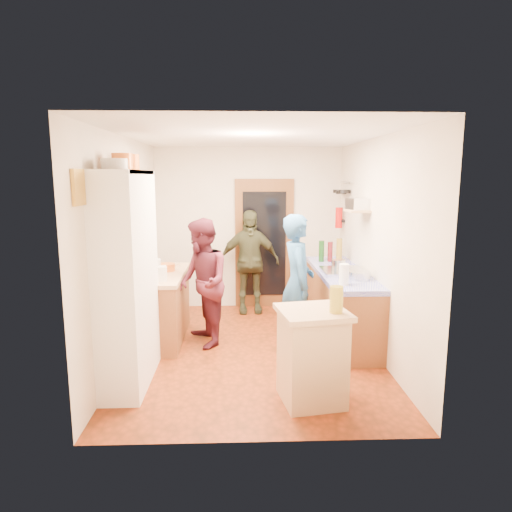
{
  "coord_description": "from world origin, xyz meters",
  "views": [
    {
      "loc": [
        -0.16,
        -5.4,
        2.14
      ],
      "look_at": [
        0.05,
        0.15,
        1.17
      ],
      "focal_mm": 32.0,
      "sensor_mm": 36.0,
      "label": 1
    }
  ],
  "objects": [
    {
      "name": "toaster",
      "position": [
        -1.15,
        -0.02,
        0.99
      ],
      "size": [
        0.26,
        0.21,
        0.17
      ],
      "primitive_type": "cube",
      "rotation": [
        0.0,
        0.0,
        0.25
      ],
      "color": "white",
      "rests_on": "left_counter_top"
    },
    {
      "name": "floor",
      "position": [
        0.0,
        0.0,
        -0.01
      ],
      "size": [
        3.0,
        4.0,
        0.02
      ],
      "primitive_type": "cube",
      "color": "maroon",
      "rests_on": "ground"
    },
    {
      "name": "hob",
      "position": [
        1.2,
        0.37,
        0.92
      ],
      "size": [
        0.55,
        0.58,
        0.04
      ],
      "primitive_type": "cube",
      "color": "silver",
      "rests_on": "right_counter_top"
    },
    {
      "name": "right_counter_top",
      "position": [
        1.2,
        0.5,
        0.87
      ],
      "size": [
        0.62,
        2.22,
        0.06
      ],
      "primitive_type": "cube",
      "color": "#1A1DC4",
      "rests_on": "right_counter_base"
    },
    {
      "name": "pan_hang_a",
      "position": [
        1.4,
        1.35,
        1.92
      ],
      "size": [
        0.18,
        0.18,
        0.05
      ],
      "primitive_type": "cylinder",
      "color": "black",
      "rests_on": "pan_rail"
    },
    {
      "name": "person_back",
      "position": [
        0.01,
        1.65,
        0.82
      ],
      "size": [
        0.98,
        0.46,
        1.63
      ],
      "primitive_type": "imported",
      "rotation": [
        0.0,
        0.0,
        0.06
      ],
      "color": "#353722",
      "rests_on": "ground"
    },
    {
      "name": "orange_bowl",
      "position": [
        -1.12,
        0.57,
        0.95
      ],
      "size": [
        0.23,
        0.23,
        0.1
      ],
      "primitive_type": "cylinder",
      "rotation": [
        0.0,
        0.0,
        0.08
      ],
      "color": "orange",
      "rests_on": "left_counter_top"
    },
    {
      "name": "hutch_top_shelf",
      "position": [
        -1.3,
        -0.8,
        2.18
      ],
      "size": [
        0.4,
        1.14,
        0.04
      ],
      "primitive_type": "cube",
      "color": "white",
      "rests_on": "hutch_body"
    },
    {
      "name": "cutting_board",
      "position": [
        0.47,
        -1.28,
        0.9
      ],
      "size": [
        0.39,
        0.33,
        0.02
      ],
      "primitive_type": "cube",
      "rotation": [
        0.0,
        0.0,
        0.17
      ],
      "color": "white",
      "rests_on": "island_top"
    },
    {
      "name": "bottle_c",
      "position": [
        1.31,
        1.16,
        1.07
      ],
      "size": [
        0.09,
        0.09,
        0.34
      ],
      "primitive_type": "cylinder",
      "rotation": [
        0.0,
        0.0,
        -0.11
      ],
      "color": "olive",
      "rests_on": "right_counter_top"
    },
    {
      "name": "bottle_a",
      "position": [
        1.05,
        1.17,
        1.06
      ],
      "size": [
        0.08,
        0.08,
        0.31
      ],
      "primitive_type": "cylinder",
      "rotation": [
        0.0,
        0.0,
        -0.08
      ],
      "color": "#143F14",
      "rests_on": "right_counter_top"
    },
    {
      "name": "person_hob",
      "position": [
        0.59,
        0.04,
        0.85
      ],
      "size": [
        0.42,
        0.63,
        1.69
      ],
      "primitive_type": "imported",
      "rotation": [
        0.0,
        0.0,
        1.59
      ],
      "color": "#29588D",
      "rests_on": "ground"
    },
    {
      "name": "pan_hang_b",
      "position": [
        1.4,
        1.55,
        1.9
      ],
      "size": [
        0.16,
        0.16,
        0.05
      ],
      "primitive_type": "cylinder",
      "color": "black",
      "rests_on": "pan_rail"
    },
    {
      "name": "pan_rail",
      "position": [
        1.46,
        1.52,
        2.05
      ],
      "size": [
        0.02,
        0.65,
        0.02
      ],
      "primitive_type": "cylinder",
      "rotation": [
        1.57,
        0.0,
        0.0
      ],
      "color": "silver",
      "rests_on": "wall_right"
    },
    {
      "name": "oil_jar",
      "position": [
        0.72,
        -1.41,
        1.03
      ],
      "size": [
        0.14,
        0.14,
        0.25
      ],
      "primitive_type": "cylinder",
      "rotation": [
        0.0,
        0.0,
        0.17
      ],
      "color": "#AD9E2D",
      "rests_on": "island_top"
    },
    {
      "name": "island_base",
      "position": [
        0.53,
        -1.32,
        0.43
      ],
      "size": [
        0.63,
        0.63,
        0.86
      ],
      "primitive_type": "cube",
      "rotation": [
        0.0,
        0.0,
        0.17
      ],
      "color": "tan",
      "rests_on": "ground"
    },
    {
      "name": "plate_stack",
      "position": [
        -1.3,
        -1.08,
        2.25
      ],
      "size": [
        0.24,
        0.24,
        0.1
      ],
      "primitive_type": "cylinder",
      "color": "white",
      "rests_on": "hutch_top_shelf"
    },
    {
      "name": "ceiling",
      "position": [
        0.0,
        0.0,
        2.61
      ],
      "size": [
        3.0,
        4.0,
        0.02
      ],
      "primitive_type": "cube",
      "color": "silver",
      "rests_on": "ground"
    },
    {
      "name": "door_frame",
      "position": [
        0.25,
        1.97,
        1.05
      ],
      "size": [
        0.95,
        0.06,
        2.1
      ],
      "primitive_type": "cube",
      "color": "brown",
      "rests_on": "ground"
    },
    {
      "name": "paper_towel",
      "position": [
        1.05,
        -0.29,
        1.02
      ],
      "size": [
        0.14,
        0.14,
        0.24
      ],
      "primitive_type": "cylinder",
      "rotation": [
        0.0,
        0.0,
        0.3
      ],
      "color": "white",
      "rests_on": "right_counter_top"
    },
    {
      "name": "left_counter_top",
      "position": [
        -1.2,
        0.45,
        0.88
      ],
      "size": [
        0.64,
        1.44,
        0.05
      ],
      "primitive_type": "cube",
      "color": "tan",
      "rests_on": "left_counter_base"
    },
    {
      "name": "fire_extinguisher",
      "position": [
        1.41,
        1.7,
        1.5
      ],
      "size": [
        0.11,
        0.11,
        0.32
      ],
      "primitive_type": "cylinder",
      "color": "red",
      "rests_on": "wall_right"
    },
    {
      "name": "left_counter_base",
      "position": [
        -1.2,
        0.45,
        0.42
      ],
      "size": [
        0.6,
        1.4,
        0.85
      ],
      "primitive_type": "cube",
      "color": "brown",
      "rests_on": "ground"
    },
    {
      "name": "kettle",
      "position": [
        -1.25,
        0.35,
        1.0
      ],
      "size": [
        0.21,
        0.21,
        0.2
      ],
      "primitive_type": "cylinder",
      "rotation": [
        0.0,
        0.0,
        -0.24
      ],
      "color": "white",
      "rests_on": "left_counter_top"
    },
    {
      "name": "chopping_board",
      "position": [
        -1.18,
        0.94,
        0.91
      ],
      "size": [
        0.35,
        0.3,
        0.02
      ],
      "primitive_type": "cube",
      "rotation": [
        0.0,
        0.0,
        -0.3
      ],
      "color": "tan",
      "rests_on": "left_counter_top"
    },
    {
      "name": "wall_shelf",
      "position": [
        1.37,
        0.45,
        1.7
      ],
      "size": [
        0.26,
        0.42,
        0.03
      ],
      "primitive_type": "cube",
      "color": "tan",
      "rests_on": "wall_right"
    },
    {
      "name": "wall_left",
      "position": [
        -1.51,
        0.0,
        1.3
      ],
      "size": [
        0.02,
        4.0,
        2.6
      ],
      "primitive_type": "cube",
      "color": "beige",
      "rests_on": "ground"
    },
    {
      "name": "right_counter_base",
      "position": [
        1.2,
        0.5,
        0.42
      ],
      "size": [
        0.6,
        2.2,
        0.84
      ],
      "primitive_type": "cube",
      "color": "brown",
      "rests_on": "ground"
    },
    {
      "name": "island_top",
      "position": [
        0.53,
        -1.32,
        0.89
      ],
      "size": [
        0.72,
        0.72,
        0.05
      ],
      "primitive_type": "cube",
      "rotation": [
        0.0,
        0.0,
        0.17
      ],
      "color": "tan",
      "rests_on": "island_base"
    },
    {
      "name": "picture_frame",
      "position": [
        -1.48,
        -1.55,
        2.05
      ],
      "size": [
        0.03,
        0.25,
        0.3
      ],
      "primitive_type": "cube",
      "color": "gold",
      "rests_on": "wall_left"
    },
    {
      "name": "radio",
      "position": [
        1.37,
        0.45,
        1.79
      ],
      "size": [
        0.26,
        0.33,
        0.15
      ],
      "primitive_type": "cube",
      "rotation": [
        0.0,
        0.0,
        0.15
      ],
      "color": "silver",
      "rests_on": "wall_shelf"
    },
    {
      "name": "door_glass",
      "position": [
        0.25,
        1.94,
        1.05
      ],
      "size": [
        0.7,
        0.02,
        1.7
      ],
      "primitive_type": "cube",
      "color": "black",
      "rests_on": "door_frame"
    },
    {
      "name": "wall_back",
      "position": [
        0.0,
        2.01,
        1.3
      ],
      "size": [
        3.0,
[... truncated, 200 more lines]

